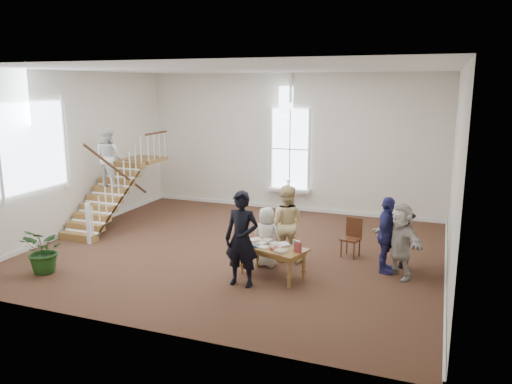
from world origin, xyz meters
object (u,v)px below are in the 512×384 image
at_px(woman_cluster_c, 400,241).
at_px(floor_plant, 45,250).
at_px(woman_cluster_b, 403,238).
at_px(person_yellow, 286,223).
at_px(police_officer, 242,239).
at_px(elderly_woman, 266,237).
at_px(woman_cluster_a, 386,235).
at_px(side_chair, 352,235).
at_px(library_table, 272,250).

height_order(woman_cluster_c, floor_plant, woman_cluster_c).
bearing_deg(woman_cluster_b, person_yellow, -45.27).
distance_m(police_officer, woman_cluster_b, 3.81).
xyz_separation_m(elderly_woman, woman_cluster_a, (2.62, 0.57, 0.16)).
xyz_separation_m(woman_cluster_b, woman_cluster_c, (0.00, -0.65, 0.12)).
height_order(woman_cluster_a, woman_cluster_b, woman_cluster_a).
bearing_deg(side_chair, person_yellow, -134.58).
distance_m(police_officer, elderly_woman, 1.29).
distance_m(woman_cluster_b, floor_plant, 8.06).
bearing_deg(woman_cluster_a, side_chair, 54.00).
xyz_separation_m(person_yellow, side_chair, (1.43, 0.90, -0.39)).
height_order(library_table, floor_plant, floor_plant).
height_order(person_yellow, woman_cluster_c, person_yellow).
bearing_deg(person_yellow, woman_cluster_a, 173.85).
relative_size(floor_plant, side_chair, 1.11).
relative_size(elderly_woman, woman_cluster_b, 0.99).
bearing_deg(elderly_woman, woman_cluster_a, -161.78).
xyz_separation_m(woman_cluster_b, side_chair, (-1.21, 0.38, -0.18)).
bearing_deg(library_table, woman_cluster_a, 45.23).
xyz_separation_m(elderly_woman, floor_plant, (-4.46, -2.18, -0.17)).
bearing_deg(elderly_woman, side_chair, -135.10).
xyz_separation_m(elderly_woman, side_chair, (1.73, 1.40, -0.17)).
relative_size(elderly_woman, person_yellow, 0.76).
height_order(library_table, police_officer, police_officer).
height_order(library_table, side_chair, side_chair).
xyz_separation_m(library_table, woman_cluster_c, (2.60, 0.97, 0.21)).
relative_size(library_table, woman_cluster_c, 0.99).
bearing_deg(woman_cluster_b, floor_plant, -33.01).
bearing_deg(floor_plant, woman_cluster_b, 23.34).
xyz_separation_m(woman_cluster_a, side_chair, (-0.89, 0.83, -0.34)).
xyz_separation_m(woman_cluster_b, floor_plant, (-7.40, -3.19, -0.18)).
relative_size(library_table, side_chair, 1.72).
relative_size(woman_cluster_a, woman_cluster_b, 1.22).
bearing_deg(woman_cluster_b, police_officer, -19.66).
distance_m(library_table, elderly_woman, 0.70).
relative_size(person_yellow, woman_cluster_a, 1.06).
bearing_deg(floor_plant, person_yellow, 29.36).
relative_size(police_officer, woman_cluster_a, 1.17).
bearing_deg(woman_cluster_a, woman_cluster_b, -28.70).
bearing_deg(floor_plant, police_officer, 11.99).
height_order(person_yellow, woman_cluster_b, person_yellow).
bearing_deg(person_yellow, woman_cluster_b, -176.74).
relative_size(person_yellow, floor_plant, 1.73).
height_order(library_table, woman_cluster_a, woman_cluster_a).
xyz_separation_m(police_officer, side_chair, (1.83, 2.65, -0.48)).
xyz_separation_m(police_officer, person_yellow, (0.40, 1.75, -0.09)).
distance_m(elderly_woman, person_yellow, 0.62).
bearing_deg(police_officer, elderly_woman, 86.13).
distance_m(woman_cluster_a, floor_plant, 7.60).
xyz_separation_m(person_yellow, woman_cluster_c, (2.64, -0.13, -0.09)).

